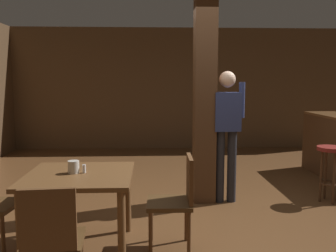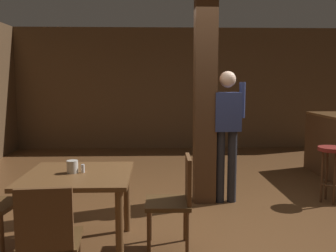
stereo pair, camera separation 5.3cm
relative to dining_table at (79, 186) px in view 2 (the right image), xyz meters
name	(u,v)px [view 2 (the right image)]	position (x,y,z in m)	size (l,w,h in m)	color
ground_plane	(218,215)	(1.47, 0.84, -0.62)	(10.80, 10.80, 0.00)	brown
wall_back	(187,89)	(1.47, 5.34, 0.78)	(8.00, 0.10, 2.80)	brown
pillar	(205,96)	(1.37, 1.39, 0.78)	(0.28, 0.28, 2.80)	#4C301C
dining_table	(79,186)	(0.00, 0.00, 0.00)	(0.98, 0.98, 0.74)	brown
chair_south	(49,238)	(-0.03, -0.91, -0.12)	(0.45, 0.45, 0.89)	#4C3319
chair_east	(176,197)	(0.91, -0.02, -0.12)	(0.43, 0.43, 0.89)	#4C3319
napkin_cup	(72,167)	(-0.06, 0.02, 0.18)	(0.11, 0.11, 0.12)	beige
salt_shaker	(83,168)	(0.04, 0.02, 0.16)	(0.03, 0.03, 0.08)	silver
standing_person	(227,127)	(1.65, 1.34, 0.38)	(0.47, 0.22, 1.72)	navy
bar_stool_near	(331,161)	(3.03, 1.28, -0.07)	(0.35, 0.35, 0.74)	maroon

